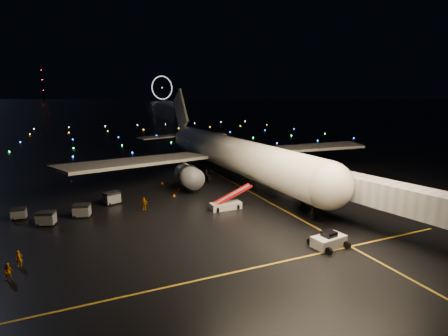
{
  "coord_description": "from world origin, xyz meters",
  "views": [
    {
      "loc": [
        -15.04,
        -37.17,
        16.52
      ],
      "look_at": [
        6.39,
        12.0,
        5.0
      ],
      "focal_mm": 28.0,
      "sensor_mm": 36.0,
      "label": 1
    }
  ],
  "objects": [
    {
      "name": "baggage_cart_0",
      "position": [
        -10.35,
        16.25,
        0.94
      ],
      "size": [
        2.61,
        2.23,
        1.87
      ],
      "primitive_type": "cube",
      "rotation": [
        0.0,
        0.0,
        0.37
      ],
      "color": "gray",
      "rests_on": "ground"
    },
    {
      "name": "safety_cone_0",
      "position": [
        -0.61,
        16.41,
        0.27
      ],
      "size": [
        0.62,
        0.62,
        0.53
      ],
      "primitive_type": "cone",
      "rotation": [
        0.0,
        0.0,
        -0.41
      ],
      "color": "#EC4B00",
      "rests_on": "ground"
    },
    {
      "name": "taxiway_lights",
      "position": [
        0.0,
        106.0,
        0.18
      ],
      "size": [
        164.0,
        92.0,
        0.36
      ],
      "primitive_type": null,
      "color": "black",
      "rests_on": "ground"
    },
    {
      "name": "lane_centre",
      "position": [
        12.0,
        15.0,
        0.01
      ],
      "size": [
        0.25,
        80.0,
        0.02
      ],
      "primitive_type": "cube",
      "color": "gold",
      "rests_on": "ground"
    },
    {
      "name": "ground",
      "position": [
        0.0,
        300.0,
        0.0
      ],
      "size": [
        2000.0,
        2000.0,
        0.0
      ],
      "primitive_type": "plane",
      "color": "black",
      "rests_on": "ground"
    },
    {
      "name": "crew_c",
      "position": [
        -6.4,
        11.57,
        0.94
      ],
      "size": [
        1.13,
        1.06,
        1.87
      ],
      "primitive_type": "imported",
      "rotation": [
        0.0,
        0.0,
        -0.71
      ],
      "color": "orange",
      "rests_on": "ground"
    },
    {
      "name": "belt_loader",
      "position": [
        4.53,
        7.15,
        1.6
      ],
      "size": [
        6.59,
        1.82,
        3.19
      ],
      "primitive_type": null,
      "rotation": [
        0.0,
        0.0,
        -0.0
      ],
      "color": "silver",
      "rests_on": "ground"
    },
    {
      "name": "ferris_wheel",
      "position": [
        170.0,
        720.0,
        26.0
      ],
      "size": [
        49.33,
        16.8,
        52.0
      ],
      "primitive_type": null,
      "rotation": [
        0.0,
        0.0,
        0.26
      ],
      "color": "black",
      "rests_on": "ground"
    },
    {
      "name": "safety_cone_2",
      "position": [
        1.11,
        19.67,
        0.26
      ],
      "size": [
        0.57,
        0.57,
        0.52
      ],
      "primitive_type": "cone",
      "rotation": [
        0.0,
        0.0,
        0.3
      ],
      "color": "#EC4B00",
      "rests_on": "ground"
    },
    {
      "name": "baggage_cart_2",
      "position": [
        -14.75,
        11.93,
        0.9
      ],
      "size": [
        2.45,
        2.02,
        1.8
      ],
      "primitive_type": "cube",
      "rotation": [
        0.0,
        0.0,
        -0.29
      ],
      "color": "gray",
      "rests_on": "ground"
    },
    {
      "name": "baggage_cart_3",
      "position": [
        -22.52,
        14.41,
        0.76
      ],
      "size": [
        1.86,
        1.36,
        1.52
      ],
      "primitive_type": "cube",
      "rotation": [
        0.0,
        0.0,
        -0.06
      ],
      "color": "gray",
      "rests_on": "ground"
    },
    {
      "name": "pushback_tug",
      "position": [
        9.71,
        -9.08,
        0.89
      ],
      "size": [
        4.0,
        2.49,
        1.79
      ],
      "primitive_type": "cube",
      "rotation": [
        0.0,
        0.0,
        0.15
      ],
      "color": "silver",
      "rests_on": "ground"
    },
    {
      "name": "lane_cross",
      "position": [
        -5.0,
        -10.0,
        0.01
      ],
      "size": [
        60.0,
        0.25,
        0.02
      ],
      "primitive_type": "cube",
      "color": "gold",
      "rests_on": "ground"
    },
    {
      "name": "baggage_cart_1",
      "position": [
        -19.02,
        10.44,
        0.9
      ],
      "size": [
        2.47,
        2.05,
        1.81
      ],
      "primitive_type": "cube",
      "rotation": [
        0.0,
        0.0,
        -0.3
      ],
      "color": "gray",
      "rests_on": "ground"
    },
    {
      "name": "safety_cone_1",
      "position": [
        -0.49,
        25.05,
        0.27
      ],
      "size": [
        0.63,
        0.63,
        0.54
      ],
      "primitive_type": "cone",
      "rotation": [
        0.0,
        0.0,
        0.43
      ],
      "color": "#EC4B00",
      "rests_on": "ground"
    },
    {
      "name": "safety_cone_3",
      "position": [
        -16.0,
        33.27,
        0.23
      ],
      "size": [
        0.44,
        0.44,
        0.46
      ],
      "primitive_type": "cone",
      "rotation": [
        0.0,
        0.0,
        -0.08
      ],
      "color": "#EC4B00",
      "rests_on": "ground"
    },
    {
      "name": "crew_b",
      "position": [
        -21.33,
        -3.24,
        0.84
      ],
      "size": [
        0.84,
        0.67,
        1.68
      ],
      "primitive_type": "imported",
      "rotation": [
        0.0,
        0.0,
        -0.04
      ],
      "color": "orange",
      "rests_on": "ground"
    },
    {
      "name": "radio_mast",
      "position": [
        -60.0,
        740.0,
        32.0
      ],
      "size": [
        1.8,
        1.8,
        64.0
      ],
      "primitive_type": "cylinder",
      "color": "black",
      "rests_on": "ground"
    },
    {
      "name": "crew_a",
      "position": [
        -20.82,
        -0.55,
        0.8
      ],
      "size": [
        0.64,
        0.47,
        1.61
      ],
      "primitive_type": "imported",
      "rotation": [
        0.0,
        0.0,
        0.15
      ],
      "color": "orange",
      "rests_on": "ground"
    },
    {
      "name": "airliner",
      "position": [
        12.03,
        25.34,
        8.79
      ],
      "size": [
        64.77,
        61.82,
        17.57
      ],
      "primitive_type": null,
      "rotation": [
        0.0,
        0.0,
        0.05
      ],
      "color": "beige",
      "rests_on": "ground"
    }
  ]
}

